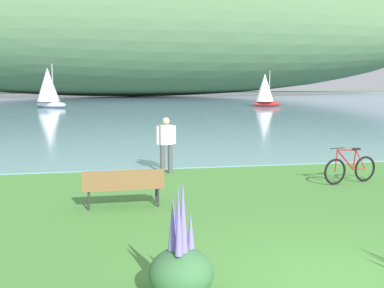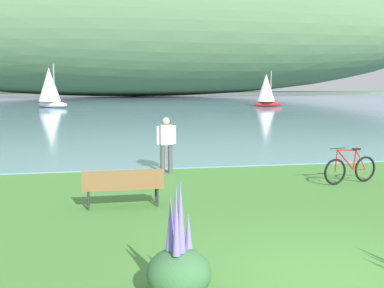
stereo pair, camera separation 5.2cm
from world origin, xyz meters
TOP-DOWN VIEW (x-y plane):
  - ground_plane at (0.00, 0.00)m, footprint 200.00×200.00m
  - bay_water at (0.00, 49.09)m, footprint 180.00×80.00m
  - distant_hillside at (1.73, 71.70)m, footprint 104.20×28.00m
  - park_bench_near_camera at (-2.80, 4.70)m, footprint 1.81×0.51m
  - bicycle_leaning_near_bench at (3.47, 6.13)m, footprint 1.74×0.46m
  - person_at_shoreline at (-1.33, 8.45)m, footprint 0.61×0.26m
  - echium_bush_closest_to_camera at (-2.27, -0.01)m, footprint 0.86×0.86m
  - sailboat_nearest_to_shore at (13.04, 40.93)m, footprint 3.12×1.96m
  - sailboat_mid_bay at (-8.22, 43.09)m, footprint 3.50×3.21m

SIDE VIEW (x-z plane):
  - ground_plane at x=0.00m, z-range 0.00..0.00m
  - bay_water at x=0.00m, z-range 0.00..0.04m
  - bicycle_leaning_near_bench at x=3.47m, z-range -0.11..0.90m
  - echium_bush_closest_to_camera at x=-2.27m, z-range -0.37..1.22m
  - park_bench_near_camera at x=-2.80m, z-range 0.08..0.96m
  - person_at_shoreline at x=-1.33m, z-range 0.12..1.83m
  - sailboat_nearest_to_shore at x=13.04m, z-range -0.07..3.53m
  - sailboat_mid_bay at x=-8.22m, z-range -0.08..4.14m
  - distant_hillside at x=1.73m, z-range 0.04..20.95m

